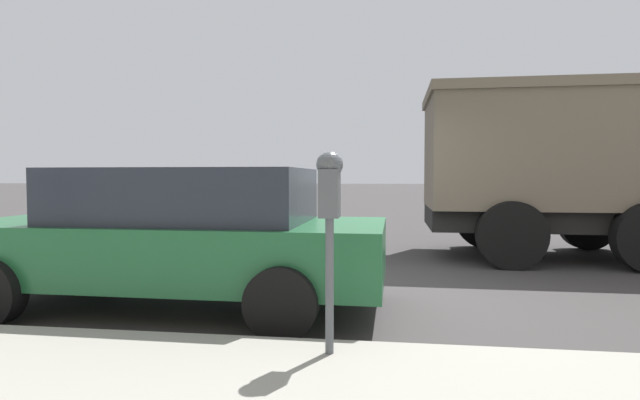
# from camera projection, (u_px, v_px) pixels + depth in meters

# --- Properties ---
(ground_plane) EXTENTS (220.00, 220.00, 0.00)m
(ground_plane) POSITION_uv_depth(u_px,v_px,m) (357.00, 292.00, 6.04)
(ground_plane) COLOR #3D3A3A
(parking_meter) EXTENTS (0.21, 0.19, 1.44)m
(parking_meter) POSITION_uv_depth(u_px,v_px,m) (330.00, 200.00, 3.51)
(parking_meter) COLOR #4C5156
(parking_meter) RESTS_ON sidewalk
(car_green) EXTENTS (2.04, 4.50, 1.48)m
(car_green) POSITION_uv_depth(u_px,v_px,m) (177.00, 235.00, 5.30)
(car_green) COLOR #1E5B33
(car_green) RESTS_ON ground_plane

